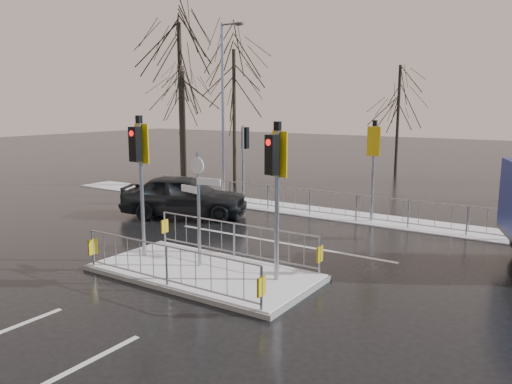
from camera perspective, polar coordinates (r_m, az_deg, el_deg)
The scene contains 11 objects.
ground at distance 13.44m, azimuth -5.98°, elevation -9.38°, with size 120.00×120.00×0.00m, color black.
snow_verge at distance 20.56m, azimuth 9.38°, elevation -2.60°, with size 30.00×2.00×0.04m, color white.
lane_markings at distance 13.20m, azimuth -6.91°, elevation -9.75°, with size 8.00×11.38×0.01m.
traffic_island at distance 13.33m, azimuth -6.02°, elevation -7.78°, with size 6.00×3.04×4.15m.
far_kerb_fixtures at distance 19.79m, azimuth 9.64°, elevation -0.14°, with size 18.00×0.65×3.83m.
car_far_lane at distance 20.12m, azimuth -8.15°, elevation -0.42°, with size 2.01×5.00×1.70m, color black.
tree_near_a at distance 27.93m, azimuth -8.67°, elevation 13.27°, with size 4.75×4.75×8.97m.
tree_near_b at distance 27.49m, azimuth -2.53°, elevation 11.41°, with size 4.00×4.00×7.55m.
tree_near_c at distance 31.08m, azimuth -8.26°, elevation 9.96°, with size 3.50×3.50×6.61m.
tree_far_a at distance 33.34m, azimuth 16.01°, elevation 10.23°, with size 3.75×3.75×7.08m.
street_lamp_left at distance 24.13m, azimuth -3.68°, elevation 10.05°, with size 1.25×0.18×8.20m.
Camera 1 is at (8.09, -9.78, 4.44)m, focal length 35.00 mm.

